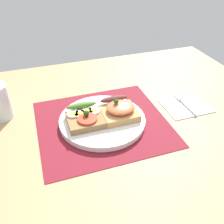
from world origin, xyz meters
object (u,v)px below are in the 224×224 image
(sandwich_egg_tomato, at_px, (85,117))
(sandwich_salmon, at_px, (119,110))
(napkin, at_px, (185,105))
(plate, at_px, (102,120))
(fork, at_px, (184,103))

(sandwich_egg_tomato, height_order, sandwich_salmon, sandwich_salmon)
(sandwich_salmon, distance_m, napkin, 0.23)
(plate, xyz_separation_m, sandwich_egg_tomato, (-0.05, 0.00, 0.02))
(plate, height_order, sandwich_egg_tomato, sandwich_egg_tomato)
(sandwich_salmon, relative_size, napkin, 0.73)
(fork, bearing_deg, sandwich_egg_tomato, -178.66)
(sandwich_salmon, distance_m, fork, 0.23)
(sandwich_egg_tomato, distance_m, napkin, 0.33)
(sandwich_salmon, bearing_deg, plate, 177.33)
(sandwich_salmon, xyz_separation_m, napkin, (0.23, 0.01, -0.04))
(sandwich_egg_tomato, height_order, napkin, sandwich_egg_tomato)
(napkin, bearing_deg, plate, -179.08)
(napkin, distance_m, fork, 0.01)
(sandwich_salmon, bearing_deg, napkin, 1.71)
(plate, xyz_separation_m, napkin, (0.28, 0.00, -0.01))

